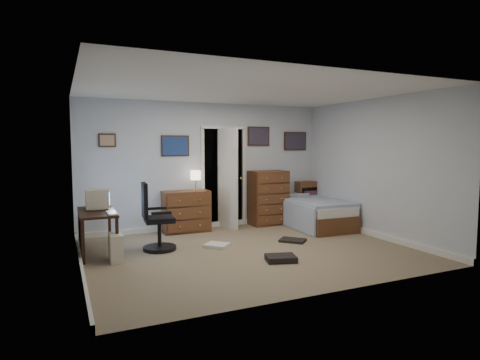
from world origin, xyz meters
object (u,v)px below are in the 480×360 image
office_chair (155,224)px  bed (311,212)px  computer_desk (92,221)px  low_dresser (186,211)px  tall_dresser (268,198)px

office_chair → bed: bearing=14.2°
computer_desk → office_chair: 0.95m
low_dresser → tall_dresser: bearing=1.5°
computer_desk → office_chair: office_chair is taller
low_dresser → bed: bearing=-10.4°
low_dresser → tall_dresser: size_ratio=0.78×
office_chair → bed: office_chair is taller
office_chair → low_dresser: size_ratio=1.22×
low_dresser → bed: size_ratio=0.46×
tall_dresser → office_chair: bearing=-159.1°
low_dresser → tall_dresser: 1.79m
low_dresser → bed: low_dresser is taller
tall_dresser → bed: bearing=-38.9°
computer_desk → bed: bearing=5.8°
computer_desk → bed: (4.26, 0.38, -0.22)m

